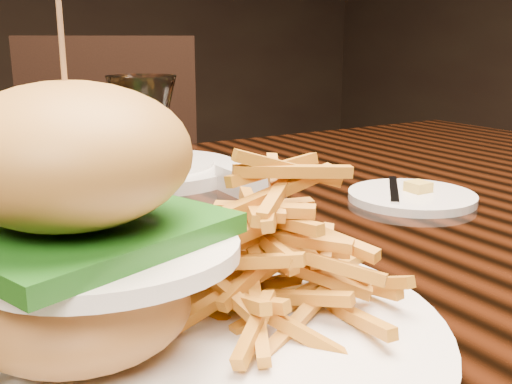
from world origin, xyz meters
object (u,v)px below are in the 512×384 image
burger_plate (178,256)px  far_dish (153,166)px  dining_table (247,274)px  chair_far (115,200)px  wine_glass (144,127)px

burger_plate → far_dish: 0.50m
dining_table → burger_plate: burger_plate is taller
chair_far → burger_plate: bearing=-89.1°
burger_plate → chair_far: bearing=67.0°
far_dish → chair_far: chair_far is taller
far_dish → chair_far: (0.15, 0.66, -0.23)m
dining_table → wine_glass: size_ratio=9.77×
wine_glass → far_dish: 0.34m
dining_table → chair_far: size_ratio=1.68×
burger_plate → chair_far: (0.32, 1.13, -0.27)m
far_dish → dining_table: bearing=-84.0°
burger_plate → chair_far: size_ratio=0.36×
wine_glass → chair_far: size_ratio=0.17×
burger_plate → chair_far: burger_plate is taller
burger_plate → far_dish: size_ratio=1.40×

